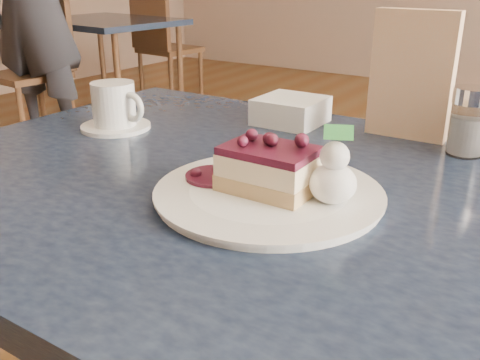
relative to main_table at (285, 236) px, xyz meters
The scene contains 10 objects.
main_table is the anchor object (origin of this frame).
dessert_plate 0.10m from the main_table, 89.68° to the right, with size 0.30×0.30×0.01m, color white.
cheesecake_slice 0.13m from the main_table, 89.68° to the right, with size 0.12×0.09×0.06m.
whipped_cream 0.15m from the main_table, 24.87° to the right, with size 0.06×0.06×0.05m.
berry_sauce 0.14m from the main_table, 146.77° to the right, with size 0.08×0.08×0.01m, color black.
coffee_set 0.44m from the main_table, 169.76° to the left, with size 0.14×0.13×0.09m.
menu_card 0.39m from the main_table, 79.06° to the left, with size 0.14×0.03×0.23m, color beige.
sugar_shaker 0.36m from the main_table, 58.02° to the left, with size 0.06×0.06×0.11m.
napkin_stack 0.35m from the main_table, 117.67° to the left, with size 0.12×0.12×0.05m, color white.
bg_table_far_left 3.39m from the main_table, 141.22° to the left, with size 1.03×1.76×1.17m.
Camera 1 is at (0.39, -0.36, 1.06)m, focal length 40.00 mm.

